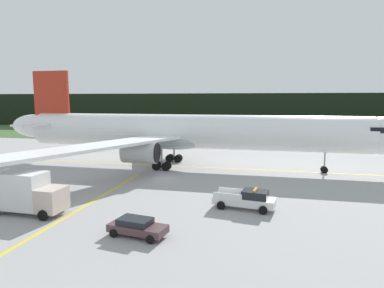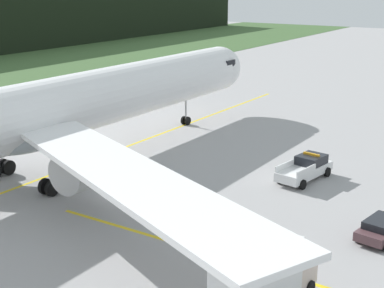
# 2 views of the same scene
# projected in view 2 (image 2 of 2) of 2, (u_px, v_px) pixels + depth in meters

# --- Properties ---
(ground) EXTENTS (320.00, 320.00, 0.00)m
(ground) POSITION_uv_depth(u_px,v_px,m) (116.00, 200.00, 40.06)
(ground) COLOR #9A9999
(taxiway_centerline_main) EXTENTS (78.09, 0.74, 0.01)m
(taxiway_centerline_main) POSITION_uv_depth(u_px,v_px,m) (60.00, 172.00, 46.04)
(taxiway_centerline_main) COLOR yellow
(taxiway_centerline_main) RESTS_ON ground
(taxiway_centerline_spur) EXTENTS (0.44, 25.60, 0.01)m
(taxiway_centerline_spur) POSITION_uv_depth(u_px,v_px,m) (231.00, 260.00, 31.55)
(taxiway_centerline_spur) COLOR yellow
(taxiway_centerline_spur) RESTS_ON ground
(airliner) EXTENTS (57.91, 52.98, 14.29)m
(airliner) POSITION_uv_depth(u_px,v_px,m) (48.00, 112.00, 43.99)
(airliner) COLOR white
(airliner) RESTS_ON ground
(ops_pickup_truck) EXTENTS (5.79, 2.91, 1.94)m
(ops_pickup_truck) POSITION_uv_depth(u_px,v_px,m) (306.00, 168.00, 44.06)
(ops_pickup_truck) COLOR silver
(ops_pickup_truck) RESTS_ON ground
(catering_truck) EXTENTS (6.52, 2.88, 3.80)m
(catering_truck) POSITION_uv_depth(u_px,v_px,m) (264.00, 277.00, 25.93)
(catering_truck) COLOR beige
(catering_truck) RESTS_ON ground
(staff_car) EXTENTS (4.51, 2.52, 1.30)m
(staff_car) POSITION_uv_depth(u_px,v_px,m) (383.00, 227.00, 33.99)
(staff_car) COLOR #51363A
(staff_car) RESTS_ON ground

